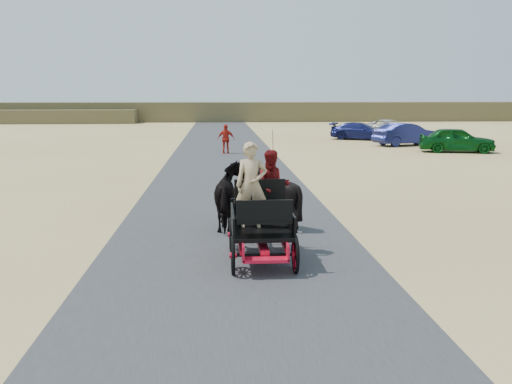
{
  "coord_description": "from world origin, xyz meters",
  "views": [
    {
      "loc": [
        -0.34,
        -11.44,
        3.51
      ],
      "look_at": [
        0.55,
        1.84,
        1.2
      ],
      "focal_mm": 40.0,
      "sensor_mm": 36.0,
      "label": 1
    }
  ],
  "objects": [
    {
      "name": "car_d",
      "position": [
        14.21,
        36.26,
        0.67
      ],
      "size": [
        5.25,
        4.31,
        1.33
      ],
      "primitive_type": "imported",
      "rotation": [
        0.0,
        0.0,
        2.1
      ],
      "color": "silver",
      "rests_on": "ground"
    },
    {
      "name": "car_c",
      "position": [
        10.54,
        31.66,
        0.66
      ],
      "size": [
        4.86,
        3.71,
        1.31
      ],
      "primitive_type": "imported",
      "rotation": [
        0.0,
        0.0,
        1.09
      ],
      "color": "navy",
      "rests_on": "ground"
    },
    {
      "name": "passenger_woman",
      "position": [
        0.85,
        0.84,
        1.51
      ],
      "size": [
        0.77,
        0.6,
        1.58
      ],
      "primitive_type": "imported",
      "color": "#660C0F",
      "rests_on": "carriage"
    },
    {
      "name": "car_a",
      "position": [
        14.05,
        22.01,
        0.75
      ],
      "size": [
        4.72,
        2.79,
        1.51
      ],
      "primitive_type": "imported",
      "rotation": [
        0.0,
        0.0,
        1.33
      ],
      "color": "#0C4C19",
      "rests_on": "ground"
    },
    {
      "name": "road",
      "position": [
        0.0,
        0.0,
        0.01
      ],
      "size": [
        6.0,
        140.0,
        0.01
      ],
      "primitive_type": "cube",
      "color": "#38383A",
      "rests_on": "ground"
    },
    {
      "name": "horse_left",
      "position": [
        0.0,
        3.24,
        0.85
      ],
      "size": [
        0.91,
        2.01,
        1.7
      ],
      "primitive_type": "imported",
      "rotation": [
        0.0,
        0.0,
        3.14
      ],
      "color": "black",
      "rests_on": "ground"
    },
    {
      "name": "carriage",
      "position": [
        0.55,
        0.24,
        0.36
      ],
      "size": [
        1.3,
        2.4,
        0.72
      ],
      "primitive_type": null,
      "color": "black",
      "rests_on": "ground"
    },
    {
      "name": "driver_man",
      "position": [
        0.35,
        0.29,
        1.62
      ],
      "size": [
        0.66,
        0.43,
        1.8
      ],
      "primitive_type": "imported",
      "color": "tan",
      "rests_on": "carriage"
    },
    {
      "name": "pedestrian",
      "position": [
        0.14,
        22.13,
        0.86
      ],
      "size": [
        1.04,
        0.49,
        1.73
      ],
      "primitive_type": "imported",
      "rotation": [
        0.0,
        0.0,
        3.07
      ],
      "color": "#B32014",
      "rests_on": "ground"
    },
    {
      "name": "horse_right",
      "position": [
        1.1,
        3.24,
        0.85
      ],
      "size": [
        1.37,
        1.54,
        1.7
      ],
      "primitive_type": "imported",
      "rotation": [
        0.0,
        0.0,
        3.14
      ],
      "color": "black",
      "rests_on": "ground"
    },
    {
      "name": "ridge_far",
      "position": [
        0.0,
        62.0,
        1.2
      ],
      "size": [
        140.0,
        6.0,
        2.4
      ],
      "primitive_type": "cube",
      "color": "brown",
      "rests_on": "ground"
    },
    {
      "name": "car_b",
      "position": [
        12.49,
        26.64,
        0.76
      ],
      "size": [
        4.88,
        2.99,
        1.52
      ],
      "primitive_type": "imported",
      "rotation": [
        0.0,
        0.0,
        1.89
      ],
      "color": "navy",
      "rests_on": "ground"
    },
    {
      "name": "ground",
      "position": [
        0.0,
        0.0,
        0.0
      ],
      "size": [
        140.0,
        140.0,
        0.0
      ],
      "primitive_type": "plane",
      "color": "tan"
    }
  ]
}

